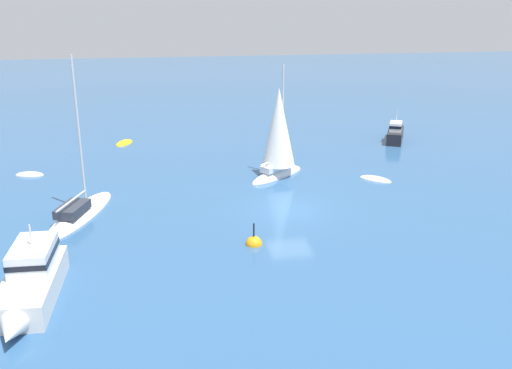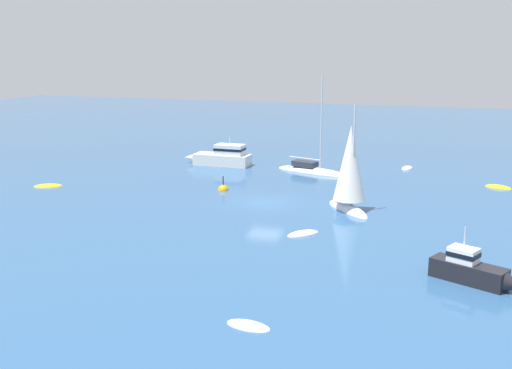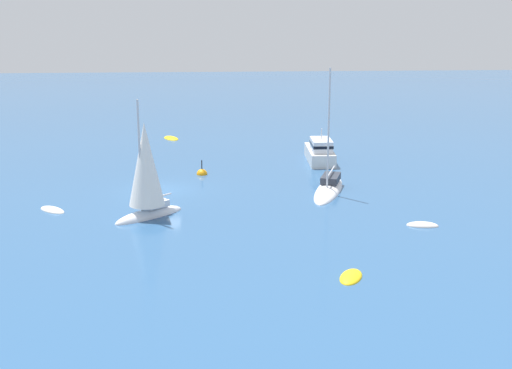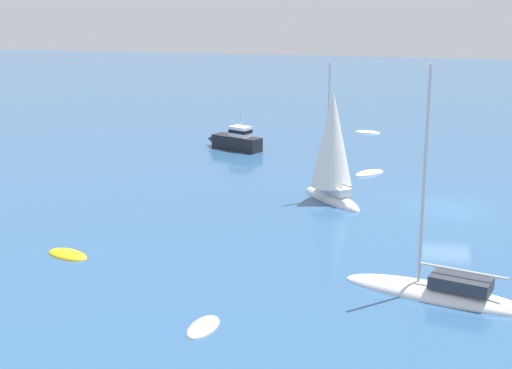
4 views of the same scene
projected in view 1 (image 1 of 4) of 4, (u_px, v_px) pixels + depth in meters
name	position (u px, v px, depth m)	size (l,w,h in m)	color
ground_plane	(290.00, 210.00, 33.69)	(160.00, 160.00, 0.00)	#2D5684
cabin_cruiser	(31.00, 280.00, 23.80)	(6.84, 2.09, 2.98)	silver
dinghy	(375.00, 180.00, 38.95)	(2.23, 2.29, 0.45)	silver
yacht	(80.00, 214.00, 32.78)	(7.68, 3.95, 9.39)	white
sloop	(278.00, 137.00, 38.79)	(4.13, 4.63, 8.09)	white
dinghy_1	(124.00, 143.00, 48.01)	(2.39, 1.81, 0.48)	yellow
launch	(396.00, 133.00, 48.73)	(4.60, 2.93, 2.78)	black
skiff_1	(30.00, 175.00, 39.87)	(1.28, 2.08, 0.49)	silver
channel_buoy	(254.00, 244.00, 29.16)	(0.86, 0.86, 1.57)	orange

